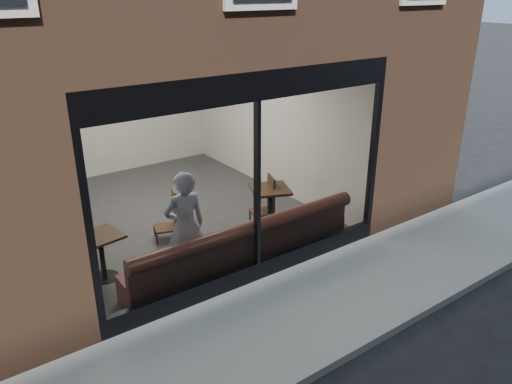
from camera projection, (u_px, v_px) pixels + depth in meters
ground at (353, 351)px, 6.24m from camera, size 120.00×120.00×0.00m
sidewalk_near at (301, 311)px, 6.99m from camera, size 40.00×2.00×0.01m
kerb_near at (356, 349)px, 6.18m from camera, size 40.00×0.10×0.12m
host_building_pier_right at (240, 90)px, 13.66m from camera, size 2.50×12.00×3.20m
host_building_backfill at (69, 88)px, 13.87m from camera, size 5.00×6.00×3.20m
cafe_floor at (171, 213)px, 9.98m from camera, size 6.00×6.00×0.00m
cafe_ceiling at (159, 50)px, 8.77m from camera, size 6.00×6.00×0.00m
cafe_wall_back at (108, 108)px, 11.62m from camera, size 5.00×0.00×5.00m
cafe_wall_left at (25, 162)px, 8.03m from camera, size 0.00×6.00×6.00m
cafe_wall_right at (270, 118)px, 10.72m from camera, size 0.00×6.00×6.00m
storefront_kick at (257, 271)px, 7.72m from camera, size 5.00×0.10×0.30m
storefront_header at (257, 86)px, 6.63m from camera, size 5.00×0.10×0.40m
storefront_mullion at (257, 187)px, 7.18m from camera, size 0.06×0.10×2.50m
storefront_glass at (258, 187)px, 7.16m from camera, size 4.80×0.00×4.80m
banquette at (242, 256)px, 7.99m from camera, size 4.00×0.55×0.45m
person at (185, 227)px, 7.49m from camera, size 0.69×0.49×1.76m
cafe_table_left at (99, 236)px, 7.51m from camera, size 0.69×0.69×0.04m
cafe_table_right at (270, 189)px, 9.26m from camera, size 0.91×0.91×0.04m
cafe_chair_left at (165, 228)px, 8.89m from camera, size 0.47×0.47×0.04m
cafe_chair_right at (261, 212)px, 9.51m from camera, size 0.51×0.51×0.04m
wall_poster at (41, 176)px, 7.41m from camera, size 0.02×0.57×0.76m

